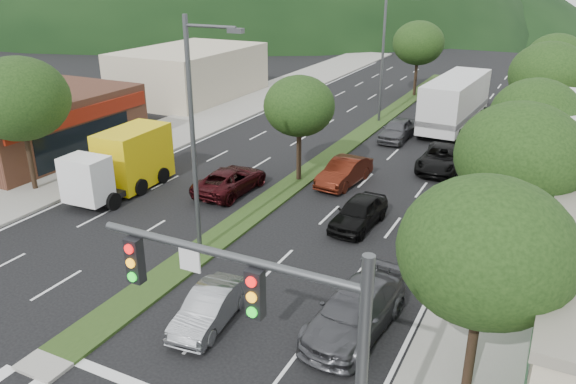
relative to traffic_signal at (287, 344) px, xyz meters
The scene contains 27 objects.
ground 10.27m from the traffic_signal, behind, with size 160.00×160.00×0.00m, color black.
sidewalk_right 27.15m from the traffic_signal, 82.55° to the left, with size 5.00×90.00×0.15m, color gray.
sidewalk_left 34.79m from the traffic_signal, 129.70° to the left, with size 6.00×90.00×0.15m, color gray.
median 31.23m from the traffic_signal, 107.00° to the left, with size 1.60×56.00×0.12m, color #1D3212.
traffic_signal is the anchor object (origin of this frame).
shop_left 32.19m from the traffic_signal, 148.97° to the left, with size 10.15×12.00×4.00m.
bldg_left_far 45.32m from the traffic_signal, 128.26° to the left, with size 9.00×14.00×4.60m, color beige.
hill_far 142.79m from the traffic_signal, 128.60° to the left, with size 176.00×132.00×82.00m, color black.
tree_r_a 6.29m from the traffic_signal, 61.80° to the left, with size 4.60×4.60×6.63m.
tree_r_b 13.87m from the traffic_signal, 77.63° to the left, with size 4.80×4.80×6.94m.
tree_r_c 21.74m from the traffic_signal, 82.15° to the left, with size 4.40×4.40×6.48m.
tree_r_d 31.68m from the traffic_signal, 84.62° to the left, with size 5.00×5.00×7.17m.
tree_r_e 41.65m from the traffic_signal, 85.91° to the left, with size 4.60×4.60×6.71m.
tree_med_near 21.53m from the traffic_signal, 114.80° to the left, with size 4.00×4.00×6.02m.
tree_med_far 46.43m from the traffic_signal, 101.22° to the left, with size 4.80×4.80×6.94m.
tree_l_a 24.43m from the traffic_signal, 151.81° to the left, with size 5.20×5.20×7.25m.
streetlight_near 13.03m from the traffic_signal, 132.77° to the left, with size 2.60×0.25×10.00m.
streetlight_mid 35.66m from the traffic_signal, 104.33° to the left, with size 2.60×0.25×10.00m.
sedan_silver 8.78m from the traffic_signal, 136.64° to the left, with size 1.36×3.90×1.28m, color gray.
suv_maroon 20.39m from the traffic_signal, 125.57° to the left, with size 2.32×5.02×1.40m, color black.
car_queue_a 16.14m from the traffic_signal, 103.97° to the left, with size 1.70×4.22×1.44m, color black.
car_queue_b 8.27m from the traffic_signal, 98.08° to the left, with size 2.15×5.29×1.54m, color #424246.
car_queue_c 21.56m from the traffic_signal, 107.74° to the left, with size 1.57×4.51×1.49m, color #49160C.
car_queue_d 25.58m from the traffic_signal, 94.53° to the left, with size 2.44×5.29×1.47m, color black.
car_queue_e 31.09m from the traffic_signal, 101.77° to the left, with size 1.81×4.49×1.53m, color #454549.
box_truck 22.20m from the traffic_signal, 140.65° to the left, with size 2.85×6.80×3.30m.
motorhome 35.48m from the traffic_signal, 95.35° to the left, with size 3.78×10.40×3.93m.
Camera 1 is at (13.17, -9.77, 11.61)m, focal length 35.00 mm.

